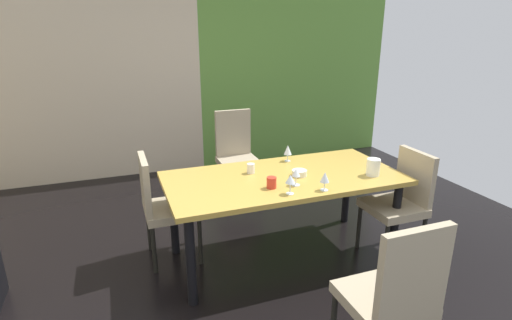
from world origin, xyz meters
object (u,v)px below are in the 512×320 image
at_px(wine_glass_center, 288,150).
at_px(cup_north, 272,183).
at_px(chair_head_far, 236,152).
at_px(chair_head_near, 394,294).
at_px(chair_left_far, 162,203).
at_px(wine_glass_west, 296,173).
at_px(pitcher_near_shelf, 373,167).
at_px(serving_bowl_south, 299,173).
at_px(chair_right_near, 401,198).
at_px(dining_table, 284,185).
at_px(cup_right, 251,168).
at_px(wine_glass_rear, 290,180).
at_px(wine_glass_east, 325,178).

relative_size(wine_glass_center, cup_north, 1.75).
bearing_deg(chair_head_far, chair_head_near, 90.48).
height_order(chair_left_far, wine_glass_west, chair_left_far).
bearing_deg(wine_glass_west, pitcher_near_shelf, -1.82).
distance_m(wine_glass_west, serving_bowl_south, 0.23).
xyz_separation_m(chair_right_near, pitcher_near_shelf, (-0.27, 0.07, 0.30)).
distance_m(dining_table, chair_head_near, 1.39).
relative_size(chair_right_near, cup_right, 11.25).
xyz_separation_m(wine_glass_rear, serving_bowl_south, (0.24, 0.32, -0.09)).
xyz_separation_m(chair_left_far, chair_head_far, (0.99, 1.08, 0.03)).
bearing_deg(dining_table, wine_glass_rear, -107.04).
xyz_separation_m(wine_glass_center, pitcher_near_shelf, (0.51, -0.59, -0.03)).
relative_size(chair_head_far, pitcher_near_shelf, 7.13).
bearing_deg(pitcher_near_shelf, wine_glass_center, 131.17).
height_order(chair_head_far, serving_bowl_south, chair_head_far).
bearing_deg(chair_head_near, wine_glass_east, 83.20).
relative_size(chair_left_far, wine_glass_east, 6.44).
relative_size(chair_left_far, chair_head_near, 0.94).
xyz_separation_m(chair_head_near, wine_glass_rear, (-0.15, 1.02, 0.31)).
bearing_deg(pitcher_near_shelf, wine_glass_rear, -171.76).
xyz_separation_m(chair_head_far, cup_right, (-0.25, -1.22, 0.24)).
xyz_separation_m(chair_right_near, chair_head_far, (-0.95, 1.69, 0.03)).
bearing_deg(dining_table, cup_north, -133.68).
relative_size(chair_head_near, cup_north, 11.50).
height_order(chair_left_far, chair_head_near, chair_head_near).
relative_size(wine_glass_east, cup_right, 1.75).
xyz_separation_m(chair_head_near, wine_glass_west, (-0.04, 1.16, 0.30)).
bearing_deg(chair_head_far, chair_right_near, 119.41).
bearing_deg(wine_glass_east, wine_glass_center, 87.70).
xyz_separation_m(chair_left_far, chair_head_near, (1.02, -1.69, 0.02)).
bearing_deg(dining_table, chair_left_far, 162.46).
distance_m(chair_head_far, wine_glass_center, 1.09).
distance_m(dining_table, wine_glass_center, 0.44).
relative_size(chair_left_far, chair_head_far, 0.92).
relative_size(chair_left_far, wine_glass_rear, 6.23).
height_order(chair_head_far, pitcher_near_shelf, chair_head_far).
xyz_separation_m(dining_table, chair_head_near, (0.04, -1.38, -0.12)).
bearing_deg(wine_glass_rear, dining_table, 72.96).
distance_m(chair_left_far, cup_north, 0.97).
xyz_separation_m(chair_head_near, wine_glass_east, (0.12, 1.00, 0.30)).
distance_m(chair_head_near, serving_bowl_south, 1.37).
bearing_deg(wine_glass_rear, cup_right, 103.46).
bearing_deg(chair_right_near, chair_head_near, 139.10).
height_order(wine_glass_rear, serving_bowl_south, wine_glass_rear).
bearing_deg(chair_head_far, wine_glass_rear, 85.73).
bearing_deg(wine_glass_east, pitcher_near_shelf, 15.00).
distance_m(chair_head_far, pitcher_near_shelf, 1.78).
distance_m(chair_left_far, wine_glass_east, 1.37).
bearing_deg(chair_head_near, chair_left_far, 121.06).
bearing_deg(dining_table, chair_head_near, -88.19).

